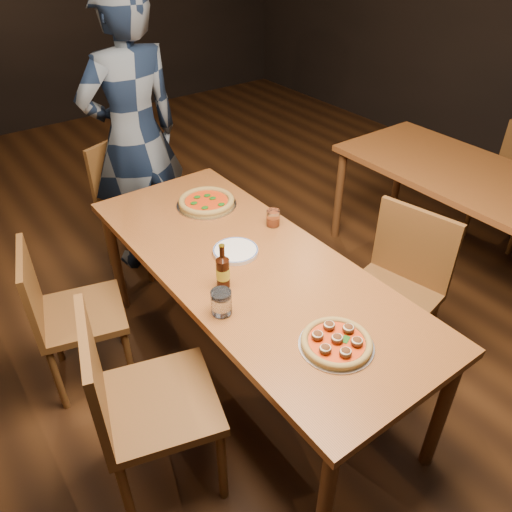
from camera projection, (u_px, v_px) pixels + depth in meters
ground at (251, 370)px, 2.82m from camera, size 9.00×9.00×0.00m
room_shell at (248, 8)px, 1.74m from camera, size 9.00×9.00×9.00m
table_main at (250, 275)px, 2.42m from camera, size 0.80×2.00×0.75m
table_right at (489, 192)px, 3.11m from camera, size 0.80×2.00×0.75m
chair_main_nw at (159, 402)px, 2.03m from camera, size 0.57×0.57×0.99m
chair_main_sw at (82, 313)px, 2.54m from camera, size 0.51×0.51×0.89m
chair_main_e at (388, 297)px, 2.60m from camera, size 0.52×0.52×0.95m
chair_end at (141, 204)px, 3.42m from camera, size 0.56×0.56×0.93m
chair_nbr_right at (511, 185)px, 3.70m from camera, size 0.47×0.47×0.88m
pizza_meatball at (337, 342)px, 1.93m from camera, size 0.30×0.30×0.05m
pizza_margherita at (207, 202)px, 2.82m from camera, size 0.34×0.34×0.04m
plate_stack at (236, 251)px, 2.44m from camera, size 0.22×0.22×0.02m
beer_bottle at (223, 272)px, 2.19m from camera, size 0.06×0.06×0.22m
water_glass at (221, 302)px, 2.06m from camera, size 0.09×0.09×0.11m
amber_glass at (273, 218)px, 2.63m from camera, size 0.07×0.07×0.09m
diner at (134, 137)px, 3.20m from camera, size 0.70×0.49×1.85m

